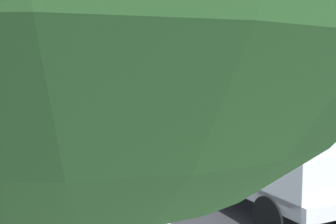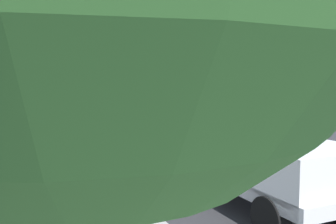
{
  "view_description": "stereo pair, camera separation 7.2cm",
  "coord_description": "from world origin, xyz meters",
  "px_view_note": "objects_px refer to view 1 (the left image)",
  "views": [
    {
      "loc": [
        -17.78,
        7.7,
        3.07
      ],
      "look_at": [
        -0.56,
        1.08,
        1.4
      ],
      "focal_mm": 40.99,
      "sensor_mm": 36.0,
      "label": 1
    },
    {
      "loc": [
        -17.81,
        7.63,
        3.07
      ],
      "look_at": [
        -0.56,
        1.08,
        1.4
      ],
      "focal_mm": 40.99,
      "sensor_mm": 36.0,
      "label": 2
    }
  ],
  "objects_px": {
    "passing_minivan": "(170,106)",
    "utility_bucket_truck": "(120,107)",
    "traffic_cone_mid_front": "(127,122)",
    "service_pickup_truck": "(254,159)",
    "traffic_signal_mast": "(41,37)"
  },
  "relations": [
    {
      "from": "service_pickup_truck",
      "to": "traffic_cone_mid_front",
      "type": "relative_size",
      "value": 7.52
    },
    {
      "from": "service_pickup_truck",
      "to": "traffic_cone_mid_front",
      "type": "bearing_deg",
      "value": -3.01
    },
    {
      "from": "traffic_cone_mid_front",
      "to": "passing_minivan",
      "type": "bearing_deg",
      "value": -49.44
    },
    {
      "from": "utility_bucket_truck",
      "to": "service_pickup_truck",
      "type": "xyz_separation_m",
      "value": [
        -10.36,
        -0.72,
        -0.51
      ]
    },
    {
      "from": "utility_bucket_truck",
      "to": "service_pickup_truck",
      "type": "height_order",
      "value": "utility_bucket_truck"
    },
    {
      "from": "service_pickup_truck",
      "to": "traffic_signal_mast",
      "type": "height_order",
      "value": "traffic_signal_mast"
    },
    {
      "from": "passing_minivan",
      "to": "utility_bucket_truck",
      "type": "bearing_deg",
      "value": 144.47
    },
    {
      "from": "utility_bucket_truck",
      "to": "traffic_cone_mid_front",
      "type": "bearing_deg",
      "value": -18.9
    },
    {
      "from": "passing_minivan",
      "to": "traffic_cone_mid_front",
      "type": "distance_m",
      "value": 5.52
    },
    {
      "from": "traffic_cone_mid_front",
      "to": "traffic_signal_mast",
      "type": "xyz_separation_m",
      "value": [
        -1.81,
        4.94,
        4.75
      ]
    },
    {
      "from": "passing_minivan",
      "to": "traffic_cone_mid_front",
      "type": "xyz_separation_m",
      "value": [
        -3.57,
        4.17,
        -0.6
      ]
    },
    {
      "from": "traffic_signal_mast",
      "to": "passing_minivan",
      "type": "bearing_deg",
      "value": -59.46
    },
    {
      "from": "service_pickup_truck",
      "to": "traffic_signal_mast",
      "type": "bearing_deg",
      "value": 17.89
    },
    {
      "from": "passing_minivan",
      "to": "traffic_cone_mid_front",
      "type": "bearing_deg",
      "value": 130.56
    },
    {
      "from": "utility_bucket_truck",
      "to": "traffic_cone_mid_front",
      "type": "height_order",
      "value": "utility_bucket_truck"
    }
  ]
}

